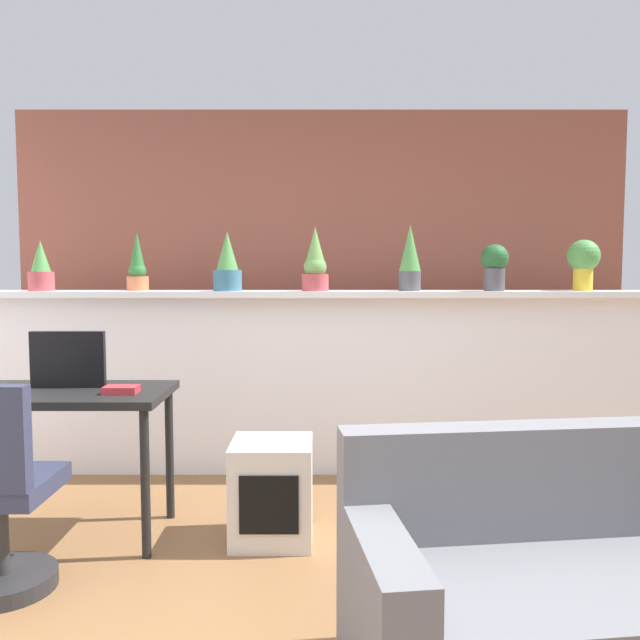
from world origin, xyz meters
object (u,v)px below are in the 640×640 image
at_px(side_cube_shelf, 269,491).
at_px(potted_plant_3, 312,264).
at_px(tv_monitor, 65,360).
at_px(potted_plant_0, 38,269).
at_px(potted_plant_1, 134,267).
at_px(potted_plant_5, 492,265).
at_px(desk, 54,407).
at_px(book_on_desk, 118,390).
at_px(couch, 583,596).
at_px(potted_plant_4, 407,258).
at_px(potted_plant_6, 580,260).
at_px(potted_plant_2, 225,265).

bearing_deg(side_cube_shelf, potted_plant_3, 78.68).
xyz_separation_m(tv_monitor, side_cube_shelf, (1.05, -0.13, -0.64)).
height_order(potted_plant_0, potted_plant_3, potted_plant_3).
distance_m(potted_plant_1, tv_monitor, 1.10).
xyz_separation_m(potted_plant_5, desk, (-2.44, -0.99, -0.71)).
bearing_deg(book_on_desk, side_cube_shelf, 2.70).
bearing_deg(couch, desk, 151.89).
xyz_separation_m(potted_plant_1, potted_plant_3, (1.16, -0.07, 0.02)).
height_order(potted_plant_3, side_cube_shelf, potted_plant_3).
bearing_deg(couch, potted_plant_5, 83.51).
height_order(potted_plant_4, side_cube_shelf, potted_plant_4).
bearing_deg(potted_plant_0, potted_plant_3, -0.09).
height_order(potted_plant_4, potted_plant_6, potted_plant_4).
bearing_deg(potted_plant_1, desk, -96.48).
relative_size(potted_plant_5, book_on_desk, 1.85).
height_order(potted_plant_5, couch, potted_plant_5).
distance_m(potted_plant_0, desk, 1.30).
bearing_deg(book_on_desk, potted_plant_3, 48.94).
bearing_deg(tv_monitor, potted_plant_2, 53.04).
bearing_deg(side_cube_shelf, potted_plant_1, 130.54).
bearing_deg(potted_plant_0, couch, -39.10).
xyz_separation_m(potted_plant_5, tv_monitor, (-2.41, -0.91, -0.48)).
bearing_deg(potted_plant_4, potted_plant_5, -3.69).
relative_size(desk, couch, 0.67).
relative_size(potted_plant_1, potted_plant_2, 1.01).
xyz_separation_m(potted_plant_3, desk, (-1.28, -1.00, -0.72)).
height_order(potted_plant_0, book_on_desk, potted_plant_0).
distance_m(potted_plant_2, side_cube_shelf, 1.58).
bearing_deg(tv_monitor, potted_plant_6, 17.91).
bearing_deg(potted_plant_6, potted_plant_1, 179.59).
relative_size(potted_plant_3, book_on_desk, 2.54).
relative_size(potted_plant_1, potted_plant_6, 1.16).
xyz_separation_m(potted_plant_0, side_cube_shelf, (1.56, -1.05, -1.10)).
distance_m(potted_plant_5, tv_monitor, 2.62).
bearing_deg(book_on_desk, tv_monitor, 153.20).
xyz_separation_m(desk, side_cube_shelf, (1.08, -0.05, -0.42)).
xyz_separation_m(potted_plant_2, couch, (1.47, -2.17, -1.09)).
relative_size(potted_plant_5, desk, 0.27).
xyz_separation_m(potted_plant_1, potted_plant_2, (0.60, -0.07, 0.01)).
relative_size(potted_plant_1, book_on_desk, 2.37).
bearing_deg(side_cube_shelf, potted_plant_6, 29.28).
bearing_deg(book_on_desk, potted_plant_4, 35.56).
bearing_deg(potted_plant_2, potted_plant_0, 179.91).
bearing_deg(desk, couch, -28.11).
relative_size(tv_monitor, side_cube_shelf, 0.76).
distance_m(potted_plant_5, book_on_desk, 2.43).
xyz_separation_m(potted_plant_2, book_on_desk, (-0.37, -1.08, -0.61)).
xyz_separation_m(potted_plant_6, tv_monitor, (-3.00, -0.97, -0.51)).
relative_size(potted_plant_0, side_cube_shelf, 0.65).
distance_m(potted_plant_0, potted_plant_1, 0.61).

